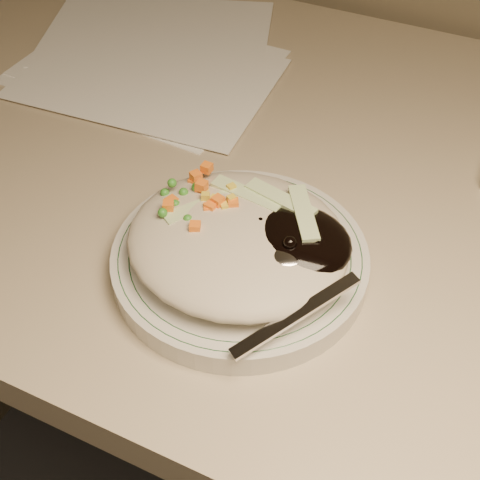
% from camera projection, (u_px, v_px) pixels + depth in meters
% --- Properties ---
extents(desk, '(1.40, 0.70, 0.74)m').
position_uv_depth(desk, '(385.00, 320.00, 0.81)').
color(desk, tan).
rests_on(desk, ground).
extents(plate, '(0.23, 0.23, 0.02)m').
position_uv_depth(plate, '(240.00, 261.00, 0.59)').
color(plate, silver).
rests_on(plate, desk).
extents(plate_rim, '(0.22, 0.22, 0.00)m').
position_uv_depth(plate_rim, '(240.00, 253.00, 0.58)').
color(plate_rim, '#144723').
rests_on(plate_rim, plate).
extents(meal, '(0.21, 0.19, 0.05)m').
position_uv_depth(meal, '(244.00, 237.00, 0.57)').
color(meal, '#B5AA93').
rests_on(meal, plate).
extents(papers, '(0.38, 0.37, 0.00)m').
position_uv_depth(papers, '(149.00, 61.00, 0.85)').
color(papers, white).
rests_on(papers, desk).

